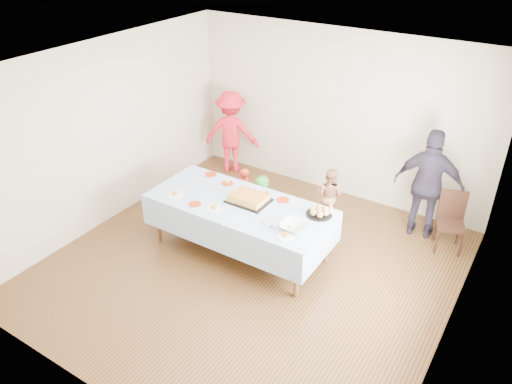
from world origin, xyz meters
TOP-DOWN VIEW (x-y plane):
  - ground at (0.00, 0.00)m, footprint 5.00×5.00m
  - room_walls at (0.05, 0.00)m, footprint 5.04×5.04m
  - party_table at (-0.33, 0.21)m, footprint 2.50×1.10m
  - birthday_cake at (-0.24, 0.31)m, footprint 0.55×0.42m
  - rolls_tray at (0.70, 0.52)m, footprint 0.34×0.34m
  - punch_bowl at (0.59, 0.05)m, footprint 0.34×0.34m
  - party_hat at (0.81, 0.63)m, footprint 0.10×0.10m
  - fork_pile at (0.32, -0.03)m, footprint 0.24×0.18m
  - plate_red_far_a at (-1.13, 0.65)m, footprint 0.17×0.17m
  - plate_red_far_b at (-0.77, 0.56)m, footprint 0.16×0.16m
  - plate_red_far_c at (-0.18, 0.56)m, footprint 0.19×0.19m
  - plate_red_far_d at (0.13, 0.58)m, footprint 0.17×0.17m
  - plate_red_near at (-0.80, -0.14)m, footprint 0.16×0.16m
  - plate_white_left at (-1.18, -0.09)m, footprint 0.24×0.24m
  - plate_white_mid at (-0.52, -0.09)m, footprint 0.21×0.21m
  - plate_white_right at (0.58, -0.14)m, footprint 0.20×0.20m
  - dining_chair at (2.08, 1.88)m, footprint 0.47×0.47m
  - toddler_left at (-0.83, 1.10)m, footprint 0.33×0.28m
  - toddler_mid at (-0.40, 0.90)m, footprint 0.43×0.30m
  - toddler_right at (0.37, 1.58)m, footprint 0.44×0.35m
  - adult_left at (-1.85, 2.20)m, footprint 1.09×0.86m
  - adult_right at (1.68, 1.98)m, footprint 1.00×0.50m

SIDE VIEW (x-z plane):
  - ground at x=0.00m, z-range 0.00..0.00m
  - toddler_left at x=-0.83m, z-range 0.00..0.77m
  - toddler_mid at x=-0.40m, z-range 0.00..0.84m
  - toddler_right at x=0.37m, z-range 0.00..0.88m
  - dining_chair at x=2.08m, z-range 0.05..0.90m
  - party_table at x=-0.33m, z-range 0.33..1.11m
  - adult_left at x=-1.85m, z-range 0.00..1.48m
  - plate_red_far_a at x=-1.13m, z-range 0.78..0.79m
  - plate_red_far_b at x=-0.77m, z-range 0.78..0.79m
  - plate_red_far_c at x=-0.18m, z-range 0.78..0.79m
  - plate_red_far_d at x=0.13m, z-range 0.78..0.79m
  - plate_red_near at x=-0.80m, z-range 0.78..0.79m
  - plate_white_left at x=-1.18m, z-range 0.78..0.79m
  - plate_white_mid at x=-0.52m, z-range 0.78..0.79m
  - plate_white_right at x=0.58m, z-range 0.78..0.79m
  - fork_pile at x=0.32m, z-range 0.78..0.85m
  - punch_bowl at x=0.59m, z-range 0.78..0.86m
  - rolls_tray at x=0.70m, z-range 0.77..0.87m
  - adult_right at x=1.68m, z-range 0.00..1.65m
  - birthday_cake at x=-0.24m, z-range 0.78..0.87m
  - party_hat at x=0.81m, z-range 0.78..0.94m
  - room_walls at x=0.05m, z-range 0.41..3.13m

